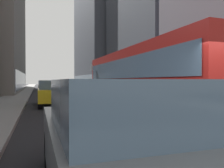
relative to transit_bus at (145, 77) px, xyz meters
name	(u,v)px	position (x,y,z in m)	size (l,w,h in m)	color
ground_plane	(62,90)	(-1.20, 28.27, -1.78)	(120.00, 120.00, 0.00)	#232326
sidewalk_left	(25,90)	(-6.90, 28.27, -1.70)	(2.40, 110.00, 0.15)	gray
sidewalk_right	(95,89)	(4.50, 28.27, -1.70)	(2.40, 110.00, 0.15)	gray
building_left_far	(1,29)	(-13.10, 48.23, 11.80)	(8.37, 19.42, 27.18)	slate
building_right_far	(107,4)	(10.70, 41.46, 17.87)	(11.90, 23.65, 39.31)	#4C515B
transit_bus	(145,77)	(0.00, 0.00, 0.00)	(2.78, 11.53, 3.05)	red
car_blue_hatchback	(92,89)	(0.00, 11.36, -0.95)	(1.77, 4.56, 1.62)	#4C6BB7
car_white_van	(44,85)	(-4.00, 27.25, -0.95)	(1.85, 4.71, 1.62)	silver
car_yellow_taxi	(54,93)	(-4.00, 4.94, -0.95)	(1.93, 4.07, 1.62)	yellow
car_grey_wagon	(121,145)	(-4.00, -7.36, -0.96)	(1.70, 4.36, 1.62)	slate
dalmatian_dog	(162,121)	(-1.76, -4.56, -1.26)	(0.22, 0.96, 0.72)	white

